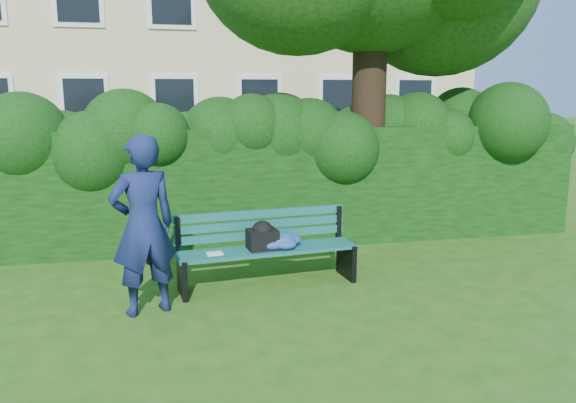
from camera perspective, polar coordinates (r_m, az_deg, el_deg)
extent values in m
plane|color=#275313|center=(6.84, 1.08, -8.79)|extent=(80.00, 80.00, 0.00)
cube|color=white|center=(16.37, -19.94, 9.30)|extent=(1.30, 0.08, 1.60)
cube|color=black|center=(16.33, -19.95, 9.30)|extent=(1.05, 0.04, 1.35)
cube|color=white|center=(16.24, -11.40, 9.73)|extent=(1.30, 0.08, 1.60)
cube|color=black|center=(16.20, -11.40, 9.73)|extent=(1.05, 0.04, 1.35)
cube|color=white|center=(16.46, -2.90, 9.95)|extent=(1.30, 0.08, 1.60)
cube|color=black|center=(16.42, -2.87, 9.94)|extent=(1.05, 0.04, 1.35)
cube|color=white|center=(17.02, 5.22, 9.95)|extent=(1.30, 0.08, 1.60)
cube|color=black|center=(16.98, 5.27, 9.95)|extent=(1.05, 0.04, 1.35)
cube|color=white|center=(17.88, 12.69, 9.79)|extent=(1.30, 0.08, 1.60)
cube|color=black|center=(17.85, 12.75, 9.78)|extent=(1.05, 0.04, 1.35)
cube|color=white|center=(16.64, -3.00, 19.63)|extent=(1.30, 0.08, 1.60)
cube|color=black|center=(16.60, -2.97, 19.65)|extent=(1.05, 0.04, 1.35)
cube|color=white|center=(17.19, 5.40, 19.32)|extent=(1.30, 0.08, 1.60)
cube|color=black|center=(17.16, 5.44, 19.34)|extent=(1.05, 0.04, 1.35)
cube|color=white|center=(18.05, 13.09, 18.70)|extent=(1.30, 0.08, 1.60)
cube|color=black|center=(18.01, 13.14, 18.71)|extent=(1.05, 0.04, 1.35)
cube|color=black|center=(8.70, -2.24, 1.66)|extent=(10.00, 1.00, 1.80)
cylinder|color=black|center=(8.87, 8.21, 10.46)|extent=(0.52, 0.52, 4.49)
cube|color=#0D4439|center=(6.62, -1.61, -5.36)|extent=(2.17, 0.33, 0.04)
cube|color=#0D4439|center=(6.73, -1.91, -5.09)|extent=(2.17, 0.33, 0.04)
cube|color=#0D4439|center=(6.84, -2.20, -4.82)|extent=(2.17, 0.33, 0.04)
cube|color=#0D4439|center=(6.95, -2.48, -4.56)|extent=(2.17, 0.33, 0.04)
cube|color=#0D4439|center=(6.99, -2.67, -3.37)|extent=(2.16, 0.27, 0.10)
cube|color=#0D4439|center=(6.97, -2.70, -2.32)|extent=(2.16, 0.27, 0.10)
cube|color=#0D4439|center=(6.95, -2.73, -1.25)|extent=(2.16, 0.27, 0.10)
cube|color=black|center=(6.65, -10.71, -7.56)|extent=(0.11, 0.50, 0.44)
cube|color=black|center=(6.78, -11.14, -3.43)|extent=(0.07, 0.07, 0.45)
cube|color=black|center=(6.54, -10.72, -5.87)|extent=(0.10, 0.42, 0.05)
cube|color=black|center=(7.20, 5.93, -5.97)|extent=(0.11, 0.50, 0.44)
cube|color=black|center=(7.32, 5.16, -2.19)|extent=(0.07, 0.07, 0.45)
cube|color=black|center=(7.10, 6.14, -4.38)|extent=(0.10, 0.42, 0.05)
cube|color=white|center=(6.58, -7.46, -5.28)|extent=(0.19, 0.15, 0.02)
cube|color=black|center=(6.73, -2.61, -3.86)|extent=(0.38, 0.32, 0.24)
imported|color=#162050|center=(6.03, -14.50, -2.41)|extent=(0.81, 0.66, 1.91)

